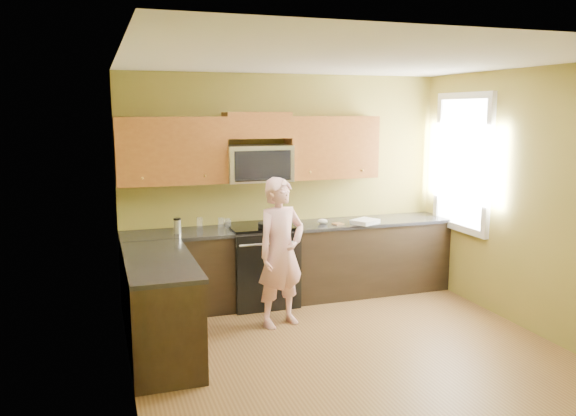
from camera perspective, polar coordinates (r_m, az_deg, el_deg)
name	(u,v)px	position (r m, az deg, el deg)	size (l,w,h in m)	color
floor	(352,354)	(5.62, 6.37, -14.21)	(4.00, 4.00, 0.00)	brown
ceiling	(358,60)	(5.16, 6.94, 14.40)	(4.00, 4.00, 0.00)	white
wall_back	(285,186)	(7.06, -0.27, 2.19)	(4.00, 4.00, 0.00)	olive
wall_front	(503,271)	(3.56, 20.52, -5.89)	(4.00, 4.00, 0.00)	olive
wall_left	(126,227)	(4.74, -15.82, -1.87)	(4.00, 4.00, 0.00)	olive
wall_right	(534,202)	(6.33, 23.26, 0.53)	(4.00, 4.00, 0.00)	olive
cabinet_back_run	(293,264)	(6.96, 0.51, -5.57)	(4.00, 0.60, 0.88)	black
cabinet_left_run	(160,308)	(5.58, -12.59, -9.71)	(0.60, 1.60, 0.88)	black
countertop_back	(293,227)	(6.84, 0.55, -1.87)	(4.00, 0.62, 0.04)	black
countertop_left	(159,261)	(5.44, -12.67, -5.13)	(0.62, 1.60, 0.04)	black
stove	(262,264)	(6.81, -2.61, -5.61)	(0.76, 0.65, 0.95)	black
microwave	(258,181)	(6.74, -2.97, 2.68)	(0.76, 0.40, 0.42)	silver
upper_cab_left	(173,184)	(6.58, -11.39, 2.33)	(1.22, 0.33, 0.75)	brown
upper_cab_right	(331,178)	(7.08, 4.30, 3.00)	(1.12, 0.33, 0.75)	brown
upper_cab_over_mw	(257,125)	(6.73, -3.10, 8.22)	(0.76, 0.33, 0.30)	brown
window	(463,163)	(7.21, 16.96, 4.33)	(0.06, 1.06, 1.66)	white
woman	(281,252)	(6.05, -0.71, -4.44)	(0.58, 0.38, 1.59)	#E97475
frying_pan	(269,227)	(6.56, -1.91, -1.94)	(0.25, 0.44, 0.06)	black
butter_tub	(283,226)	(6.81, -0.49, -1.76)	(0.11, 0.11, 0.08)	#F6EE40
toast_slice	(338,224)	(6.90, 4.99, -1.57)	(0.11, 0.11, 0.01)	#B27F47
napkin_a	(298,224)	(6.73, 1.01, -1.63)	(0.11, 0.12, 0.06)	silver
napkin_b	(323,222)	(6.89, 3.46, -1.36)	(0.12, 0.13, 0.07)	silver
dish_towel	(365,222)	(6.99, 7.65, -1.34)	(0.30, 0.24, 0.05)	white
travel_mug	(178,234)	(6.49, -10.90, -2.51)	(0.08, 0.08, 0.17)	silver
glass_a	(200,222)	(6.77, -8.77, -1.43)	(0.07, 0.07, 0.12)	silver
glass_b	(221,223)	(6.71, -6.66, -1.48)	(0.07, 0.07, 0.12)	silver
glass_c	(228,224)	(6.64, -5.99, -1.57)	(0.07, 0.07, 0.12)	silver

